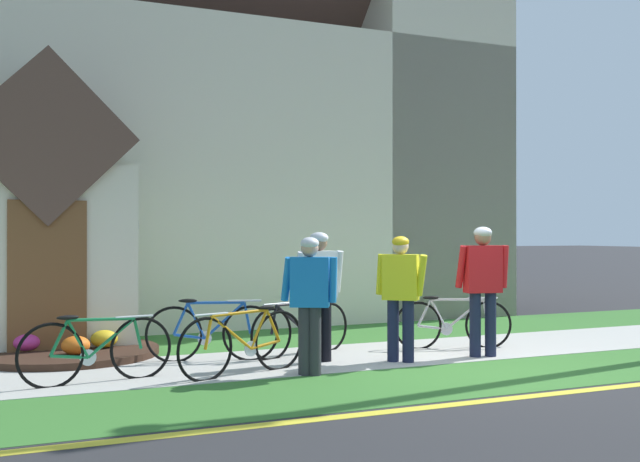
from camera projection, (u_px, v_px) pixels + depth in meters
ground at (339, 329)px, 13.02m from camera, size 140.00×140.00×0.00m
sidewalk_slab at (255, 363)px, 9.58m from camera, size 32.00×2.03×0.01m
grass_verge at (315, 392)px, 7.84m from camera, size 32.00×1.78×0.01m
church_lawn at (211, 342)px, 11.51m from camera, size 24.00×2.18×0.01m
curb_paint_stripe at (360, 415)px, 6.89m from camera, size 28.00×0.16×0.01m
church_building at (162, 79)px, 16.72m from camera, size 13.72×11.27×14.67m
church_sign at (63, 263)px, 10.57m from camera, size 2.09×0.18×1.84m
flower_bed at (66, 350)px, 10.17m from camera, size 2.47×2.47×0.34m
bicycle_white at (244, 343)px, 8.82m from camera, size 1.72×0.59×0.81m
bicycle_orange at (453, 323)px, 10.88m from camera, size 1.67×0.55×0.78m
bicycle_red at (302, 328)px, 10.27m from camera, size 1.67×0.65×0.78m
bicycle_silver at (212, 332)px, 9.79m from camera, size 1.66×0.53×0.83m
bicycle_green at (96, 350)px, 8.35m from camera, size 1.71×0.30×0.79m
cyclist_in_blue_jersey at (483, 280)px, 10.10m from camera, size 0.65×0.37×1.74m
cyclist_in_yellow_jersey at (319, 286)px, 9.67m from camera, size 0.66×0.31×1.67m
cyclist_in_red_jersey at (310, 295)px, 8.81m from camera, size 0.53×0.51×1.61m
cyclist_in_white_jersey at (401, 289)px, 9.69m from camera, size 0.47×0.61×1.62m
roadside_conifer at (386, 118)px, 19.69m from camera, size 3.05×3.05×7.21m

